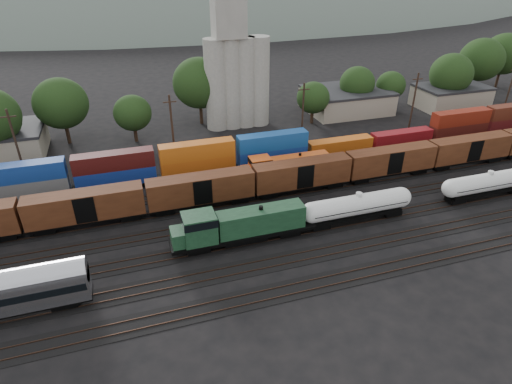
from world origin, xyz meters
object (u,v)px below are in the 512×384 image
object	(u,v)px
orange_locomotive	(284,166)
grain_silo	(236,73)
green_locomotive	(236,226)
tank_car_a	(357,206)

from	to	relation	value
orange_locomotive	grain_silo	bearing A→B (deg)	91.11
grain_silo	green_locomotive	bearing A→B (deg)	-105.81
tank_car_a	orange_locomotive	bearing A→B (deg)	107.76
green_locomotive	orange_locomotive	distance (m)	19.29
green_locomotive	grain_silo	world-z (taller)	grain_silo
green_locomotive	grain_silo	distance (m)	43.45
green_locomotive	orange_locomotive	world-z (taller)	green_locomotive
tank_car_a	grain_silo	xyz separation A→B (m)	(-5.31, 41.00, 8.72)
tank_car_a	orange_locomotive	world-z (taller)	tank_car_a
tank_car_a	grain_silo	world-z (taller)	grain_silo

